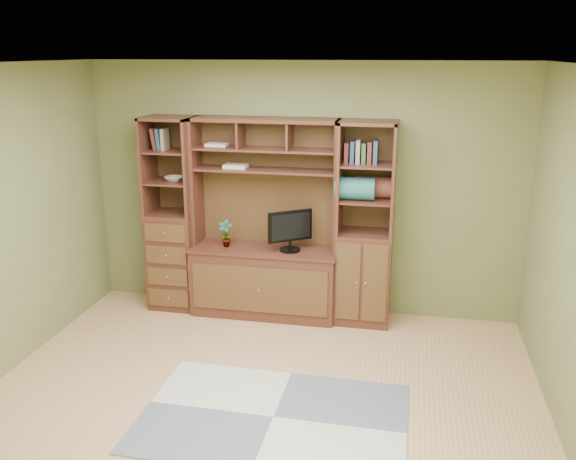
% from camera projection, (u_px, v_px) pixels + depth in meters
% --- Properties ---
extents(room, '(4.60, 4.10, 2.64)m').
position_uv_depth(room, '(254.00, 249.00, 4.43)').
color(room, tan).
rests_on(room, ground).
extents(center_hutch, '(1.54, 0.53, 2.05)m').
position_uv_depth(center_hutch, '(264.00, 221.00, 6.20)').
color(center_hutch, '#4C251A').
rests_on(center_hutch, ground).
extents(left_tower, '(0.50, 0.45, 2.05)m').
position_uv_depth(left_tower, '(173.00, 215.00, 6.43)').
color(left_tower, '#4C251A').
rests_on(left_tower, ground).
extents(right_tower, '(0.55, 0.45, 2.05)m').
position_uv_depth(right_tower, '(365.00, 225.00, 6.05)').
color(right_tower, '#4C251A').
rests_on(right_tower, ground).
extents(rug, '(2.02, 1.36, 0.01)m').
position_uv_depth(rug, '(273.00, 417.00, 4.64)').
color(rug, '#979B9C').
rests_on(rug, ground).
extents(monitor, '(0.51, 0.44, 0.58)m').
position_uv_depth(monitor, '(290.00, 223.00, 6.12)').
color(monitor, black).
rests_on(monitor, center_hutch).
extents(orchid, '(0.15, 0.10, 0.29)m').
position_uv_depth(orchid, '(226.00, 234.00, 6.29)').
color(orchid, '#AA6339').
rests_on(orchid, center_hutch).
extents(magazines, '(0.24, 0.17, 0.04)m').
position_uv_depth(magazines, '(236.00, 166.00, 6.20)').
color(magazines, beige).
rests_on(magazines, center_hutch).
extents(bowl, '(0.19, 0.19, 0.05)m').
position_uv_depth(bowl, '(174.00, 179.00, 6.31)').
color(bowl, beige).
rests_on(bowl, left_tower).
extents(blanket_teal, '(0.38, 0.22, 0.22)m').
position_uv_depth(blanket_teal, '(355.00, 189.00, 5.91)').
color(blanket_teal, '#286966').
rests_on(blanket_teal, right_tower).
extents(blanket_red, '(0.38, 0.21, 0.21)m').
position_uv_depth(blanket_red, '(374.00, 187.00, 6.00)').
color(blanket_red, brown).
rests_on(blanket_red, right_tower).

